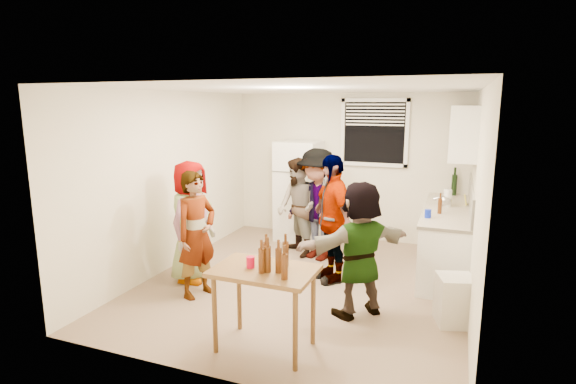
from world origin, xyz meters
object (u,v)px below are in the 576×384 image
at_px(guest_stripe, 199,294).
at_px(beer_bottle_table, 268,272).
at_px(guest_black, 331,279).
at_px(kettle, 445,206).
at_px(guest_back_right, 317,258).
at_px(blue_cup, 428,218).
at_px(guest_orange, 358,313).
at_px(trash_bin, 455,302).
at_px(red_cup, 251,267).
at_px(guest_back_left, 298,254).
at_px(beer_bottle_counter, 439,214).
at_px(refrigerator, 299,191).
at_px(serving_table, 265,348).
at_px(wine_bottle, 453,195).
at_px(guest_grey, 193,279).

bearing_deg(guest_stripe, beer_bottle_table, -106.04).
bearing_deg(guest_black, kettle, 88.51).
bearing_deg(guest_back_right, blue_cup, 5.40).
distance_m(kettle, guest_orange, 2.26).
xyz_separation_m(guest_stripe, guest_back_right, (0.97, 1.79, 0.00)).
distance_m(trash_bin, beer_bottle_table, 2.12).
relative_size(guest_stripe, guest_orange, 1.02).
height_order(kettle, red_cup, kettle).
relative_size(blue_cup, guest_back_left, 0.07).
height_order(beer_bottle_counter, guest_orange, beer_bottle_counter).
height_order(refrigerator, guest_back_right, refrigerator).
relative_size(beer_bottle_counter, guest_orange, 0.14).
distance_m(kettle, blue_cup, 0.81).
xyz_separation_m(serving_table, guest_back_right, (-0.30, 2.63, 0.00)).
relative_size(refrigerator, trash_bin, 3.21).
bearing_deg(kettle, guest_orange, -89.79).
distance_m(wine_bottle, guest_grey, 4.19).
relative_size(serving_table, guest_orange, 0.63).
distance_m(beer_bottle_counter, guest_orange, 1.84).
relative_size(kettle, red_cup, 2.18).
bearing_deg(guest_orange, guest_back_left, -96.43).
relative_size(kettle, wine_bottle, 0.70).
relative_size(beer_bottle_counter, red_cup, 1.93).
distance_m(blue_cup, guest_back_left, 2.20).
bearing_deg(guest_back_right, wine_bottle, 53.45).
bearing_deg(red_cup, guest_grey, 139.42).
bearing_deg(guest_back_left, red_cup, -36.39).
bearing_deg(guest_grey, beer_bottle_table, -126.74).
distance_m(blue_cup, red_cup, 2.61).
bearing_deg(kettle, guest_back_right, -146.87).
distance_m(beer_bottle_table, guest_black, 2.11).
bearing_deg(guest_stripe, wine_bottle, -25.87).
relative_size(serving_table, red_cup, 8.99).
bearing_deg(kettle, serving_table, -93.78).
relative_size(beer_bottle_table, guest_black, 0.14).
height_order(trash_bin, guest_back_left, trash_bin).
distance_m(blue_cup, guest_stripe, 3.03).
relative_size(guest_stripe, guest_black, 0.92).
xyz_separation_m(kettle, wine_bottle, (0.10, 0.85, 0.00)).
bearing_deg(trash_bin, guest_back_left, 146.94).
height_order(guest_grey, guest_black, guest_grey).
height_order(beer_bottle_counter, guest_grey, beer_bottle_counter).
height_order(refrigerator, guest_black, refrigerator).
bearing_deg(beer_bottle_counter, serving_table, -120.49).
distance_m(beer_bottle_counter, blue_cup, 0.31).
height_order(trash_bin, guest_black, trash_bin).
bearing_deg(guest_stripe, guest_orange, -66.15).
bearing_deg(serving_table, beer_bottle_counter, 59.51).
relative_size(kettle, beer_bottle_table, 0.95).
height_order(blue_cup, serving_table, blue_cup).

